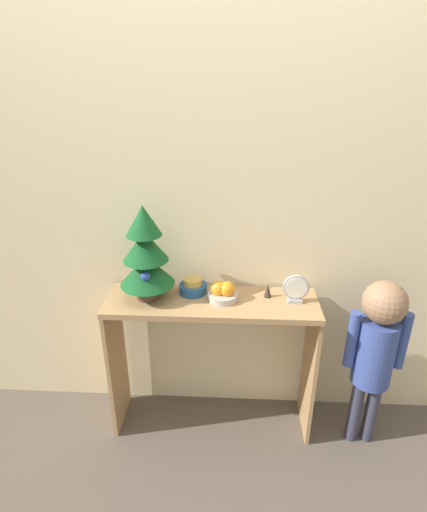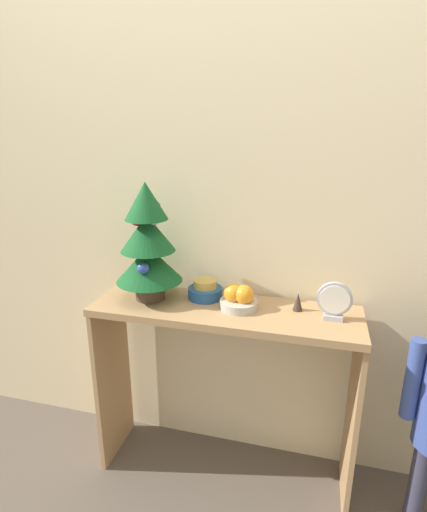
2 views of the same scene
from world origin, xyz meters
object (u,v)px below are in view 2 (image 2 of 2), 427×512
at_px(fruit_bowl, 239,299).
at_px(figurine, 298,302).
at_px(mini_tree, 148,243).
at_px(desk_clock, 334,302).
at_px(singing_bowl, 205,290).

height_order(fruit_bowl, figurine, fruit_bowl).
bearing_deg(mini_tree, figurine, 3.66).
relative_size(mini_tree, fruit_bowl, 3.23).
distance_m(mini_tree, desk_clock, 0.76).
bearing_deg(singing_bowl, mini_tree, -163.89).
height_order(desk_clock, figurine, desk_clock).
bearing_deg(mini_tree, desk_clock, -0.75).
distance_m(fruit_bowl, singing_bowl, 0.17).
height_order(mini_tree, desk_clock, mini_tree).
bearing_deg(fruit_bowl, mini_tree, 179.92).
bearing_deg(mini_tree, fruit_bowl, -0.08).
relative_size(fruit_bowl, singing_bowl, 1.05).
relative_size(fruit_bowl, desk_clock, 1.02).
bearing_deg(mini_tree, singing_bowl, 16.11).
distance_m(singing_bowl, figurine, 0.39).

